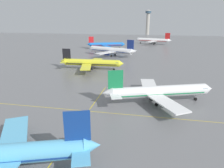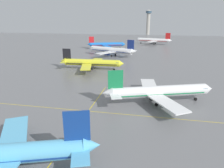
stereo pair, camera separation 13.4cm
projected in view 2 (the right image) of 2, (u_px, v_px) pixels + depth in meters
name	position (u px, v px, depth m)	size (l,w,h in m)	color
airliner_second_row	(159.00, 92.00, 64.92)	(34.40, 29.46, 11.03)	white
airliner_third_row	(91.00, 63.00, 106.75)	(33.25, 28.71, 10.35)	yellow
airliner_far_left_stand	(112.00, 50.00, 143.40)	(36.32, 31.11, 11.64)	white
airliner_far_right_stand	(106.00, 44.00, 177.11)	(31.61, 27.02, 10.06)	blue
airliner_distant_taxiway	(153.00, 40.00, 205.16)	(35.42, 30.16, 11.14)	white
taxiway_markings	(62.00, 148.00, 43.42)	(147.87, 79.59, 0.01)	yellow
control_tower	(148.00, 20.00, 307.20)	(8.82, 8.82, 35.47)	#ADA89E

